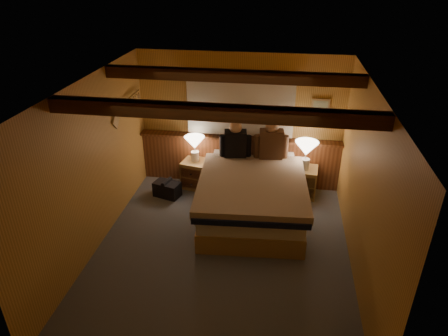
% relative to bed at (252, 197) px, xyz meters
% --- Properties ---
extents(floor, '(4.20, 4.20, 0.00)m').
position_rel_bed_xyz_m(floor, '(-0.34, -0.93, -0.38)').
color(floor, '#4A5058').
rests_on(floor, ground).
extents(ceiling, '(4.20, 4.20, 0.00)m').
position_rel_bed_xyz_m(ceiling, '(-0.34, -0.93, 2.02)').
color(ceiling, tan).
rests_on(ceiling, wall_back).
extents(wall_back, '(3.60, 0.00, 3.60)m').
position_rel_bed_xyz_m(wall_back, '(-0.34, 1.17, 0.82)').
color(wall_back, gold).
rests_on(wall_back, floor).
extents(wall_left, '(0.00, 4.20, 4.20)m').
position_rel_bed_xyz_m(wall_left, '(-2.14, -0.93, 0.82)').
color(wall_left, gold).
rests_on(wall_left, floor).
extents(wall_right, '(0.00, 4.20, 4.20)m').
position_rel_bed_xyz_m(wall_right, '(1.46, -0.93, 0.82)').
color(wall_right, gold).
rests_on(wall_right, floor).
extents(wall_front, '(3.60, 0.00, 3.60)m').
position_rel_bed_xyz_m(wall_front, '(-0.34, -3.03, 0.82)').
color(wall_front, gold).
rests_on(wall_front, floor).
extents(wainscot, '(3.60, 0.23, 0.94)m').
position_rel_bed_xyz_m(wainscot, '(-0.34, 1.11, 0.11)').
color(wainscot, brown).
rests_on(wainscot, wall_back).
extents(curtain_window, '(2.18, 0.09, 1.11)m').
position_rel_bed_xyz_m(curtain_window, '(-0.34, 1.10, 1.15)').
color(curtain_window, '#4D2813').
rests_on(curtain_window, wall_back).
extents(ceiling_beams, '(3.60, 1.65, 0.16)m').
position_rel_bed_xyz_m(ceiling_beams, '(-0.34, -0.78, 1.93)').
color(ceiling_beams, '#4D2813').
rests_on(ceiling_beams, ceiling).
extents(coat_rail, '(0.05, 0.55, 0.24)m').
position_rel_bed_xyz_m(coat_rail, '(-2.06, 0.65, 1.29)').
color(coat_rail, silver).
rests_on(coat_rail, wall_left).
extents(framed_print, '(0.30, 0.04, 0.25)m').
position_rel_bed_xyz_m(framed_print, '(1.01, 1.15, 1.17)').
color(framed_print, tan).
rests_on(framed_print, wall_back).
extents(bed, '(1.77, 2.22, 0.72)m').
position_rel_bed_xyz_m(bed, '(0.00, 0.00, 0.00)').
color(bed, '#AB8948').
rests_on(bed, floor).
extents(nightstand_left, '(0.54, 0.51, 0.52)m').
position_rel_bed_xyz_m(nightstand_left, '(-1.09, 0.84, -0.12)').
color(nightstand_left, '#AB8948').
rests_on(nightstand_left, floor).
extents(nightstand_right, '(0.51, 0.47, 0.52)m').
position_rel_bed_xyz_m(nightstand_right, '(0.82, 0.83, -0.11)').
color(nightstand_right, '#AB8948').
rests_on(nightstand_right, floor).
extents(lamp_left, '(0.36, 0.36, 0.47)m').
position_rel_bed_xyz_m(lamp_left, '(-1.11, 0.86, 0.47)').
color(lamp_left, silver).
rests_on(lamp_left, nightstand_left).
extents(lamp_right, '(0.39, 0.39, 0.52)m').
position_rel_bed_xyz_m(lamp_right, '(0.83, 0.80, 0.51)').
color(lamp_right, silver).
rests_on(lamp_right, nightstand_right).
extents(person_left, '(0.54, 0.26, 0.66)m').
position_rel_bed_xyz_m(person_left, '(-0.37, 0.75, 0.60)').
color(person_left, black).
rests_on(person_left, bed).
extents(person_right, '(0.58, 0.27, 0.71)m').
position_rel_bed_xyz_m(person_right, '(0.24, 0.78, 0.62)').
color(person_right, '#4D311E').
rests_on(person_right, bed).
extents(duffel_bag, '(0.50, 0.38, 0.32)m').
position_rel_bed_xyz_m(duffel_bag, '(-1.53, 0.42, -0.24)').
color(duffel_bag, black).
rests_on(duffel_bag, floor).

